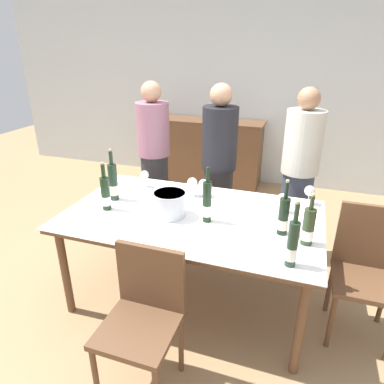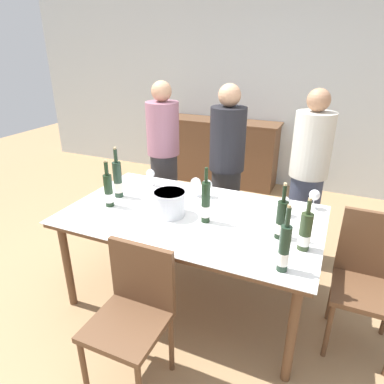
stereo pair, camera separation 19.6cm
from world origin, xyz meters
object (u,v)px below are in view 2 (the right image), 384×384
Objects in this scene: wine_bottle_0 at (284,249)px; wine_bottle_2 at (206,203)px; wine_bottle_4 at (109,191)px; person_host at (164,161)px; wine_glass_1 at (315,196)px; wine_bottle_3 at (118,180)px; wine_glass_4 at (285,202)px; wine_glass_3 at (207,185)px; dining_table at (192,221)px; wine_bottle_1 at (305,232)px; chair_near_front at (134,308)px; person_guest_left at (226,171)px; ice_bucket at (170,203)px; chair_right_end at (368,274)px; wine_bottle_5 at (281,220)px; wine_glass_0 at (196,183)px; sideboard_cabinet at (221,152)px; person_guest_right at (307,182)px; wine_glass_2 at (151,174)px.

wine_bottle_2 is at bearing 149.39° from wine_bottle_0.
wine_bottle_4 is 1.05m from person_host.
wine_bottle_3 is at bearing -164.53° from wine_glass_1.
wine_glass_4 is (1.31, 0.20, -0.04)m from wine_bottle_3.
wine_bottle_4 is 0.79m from wine_glass_3.
wine_glass_3 is (-0.01, 0.34, 0.17)m from dining_table.
wine_bottle_0 reaches higher than dining_table.
wine_bottle_1 is 1.12m from chair_near_front.
chair_near_front reaches higher than dining_table.
wine_glass_1 is at bearing -25.80° from person_guest_left.
person_guest_left is at bearing 82.66° from ice_bucket.
wine_bottle_0 reaches higher than chair_right_end.
wine_bottle_5 is at bearing -54.09° from person_guest_left.
wine_glass_1 is at bearing 9.13° from wine_glass_0.
wine_bottle_2 is at bearing -80.38° from person_guest_left.
wine_bottle_4 is 1.58m from wine_glass_1.
sideboard_cabinet is 3.40m from chair_near_front.
wine_bottle_3 reaches higher than wine_bottle_0.
person_host is 1.44m from person_guest_right.
wine_glass_4 is 0.17× the size of chair_near_front.
person_host is (-1.46, 1.34, -0.10)m from wine_bottle_0.
dining_table is at bearing -51.58° from person_host.
person_guest_right is at bearing 49.12° from ice_bucket.
ice_bucket is at bearing -179.91° from wine_bottle_5.
sideboard_cabinet reaches higher than wine_glass_1.
dining_table is 0.25m from wine_bottle_2.
ice_bucket is at bearing 158.45° from wine_bottle_0.
wine_glass_0 is at bearing -143.76° from person_guest_right.
chair_right_end is at bearing 4.09° from dining_table.
ice_bucket is 0.81m from chair_near_front.
wine_bottle_3 is 1.96m from chair_right_end.
wine_bottle_3 reaches higher than wine_glass_0.
wine_glass_1 is 0.93m from person_guest_left.
wine_bottle_4 is (-0.78, -0.06, -0.02)m from wine_bottle_2.
wine_bottle_5 is at bearing -105.99° from wine_glass_1.
wine_glass_3 is at bearing 172.52° from wine_glass_4.
wine_bottle_0 is 1.50m from person_guest_left.
wine_glass_0 is at bearing 175.08° from wine_glass_4.
person_guest_left is (0.55, 0.49, -0.06)m from wine_glass_2.
wine_bottle_4 reaches higher than dining_table.
wine_glass_4 is at bearing 33.12° from wine_bottle_2.
ice_bucket is 0.64× the size of wine_bottle_4.
wine_bottle_2 is (0.13, -0.07, 0.21)m from dining_table.
chair_near_front is 0.55× the size of person_host.
sideboard_cabinet is 2.71m from wine_bottle_4.
person_host is (-0.70, 1.71, 0.29)m from chair_near_front.
dining_table is at bearing -88.39° from person_guest_left.
wine_glass_1 is 1.02× the size of wine_glass_3.
wine_glass_3 is 0.93m from person_guest_right.
person_guest_right is at bearing 102.40° from wine_glass_1.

